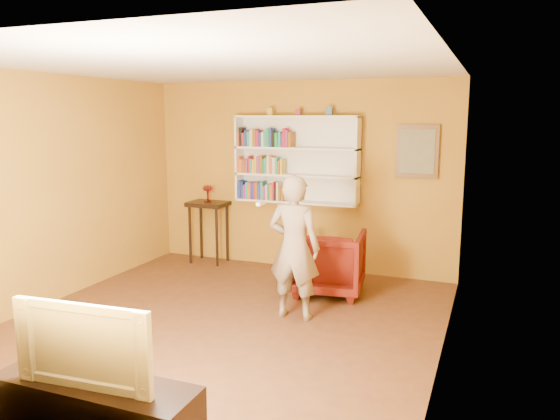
# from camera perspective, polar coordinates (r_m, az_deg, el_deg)

# --- Properties ---
(room_shell) EXTENTS (5.30, 5.80, 2.88)m
(room_shell) POSITION_cam_1_polar(r_m,az_deg,el_deg) (5.67, -6.47, -2.44)
(room_shell) COLOR #492A17
(room_shell) RESTS_ON ground
(bookshelf) EXTENTS (1.80, 0.29, 1.23)m
(bookshelf) POSITION_cam_1_polar(r_m,az_deg,el_deg) (7.77, 1.86, 5.27)
(bookshelf) COLOR white
(bookshelf) RESTS_ON room_shell
(books_row_lower) EXTENTS (0.71, 0.19, 0.27)m
(books_row_lower) POSITION_cam_1_polar(r_m,az_deg,el_deg) (7.91, -1.95, 1.99)
(books_row_lower) COLOR navy
(books_row_lower) RESTS_ON bookshelf
(books_row_middle) EXTENTS (0.69, 0.19, 0.26)m
(books_row_middle) POSITION_cam_1_polar(r_m,az_deg,el_deg) (7.87, -1.94, 4.70)
(books_row_middle) COLOR #BC5025
(books_row_middle) RESTS_ON bookshelf
(books_row_upper) EXTENTS (0.82, 0.19, 0.27)m
(books_row_upper) POSITION_cam_1_polar(r_m,az_deg,el_deg) (7.82, -1.54, 7.47)
(books_row_upper) COLOR #BC5025
(books_row_upper) RESTS_ON bookshelf
(ornament_left) EXTENTS (0.08, 0.08, 0.11)m
(ornament_left) POSITION_cam_1_polar(r_m,az_deg,el_deg) (7.83, -1.01, 10.25)
(ornament_left) COLOR gold
(ornament_left) RESTS_ON bookshelf
(ornament_centre) EXTENTS (0.07, 0.07, 0.09)m
(ornament_centre) POSITION_cam_1_polar(r_m,az_deg,el_deg) (7.68, 1.94, 10.20)
(ornament_centre) COLOR maroon
(ornament_centre) RESTS_ON bookshelf
(ornament_right) EXTENTS (0.08, 0.08, 0.12)m
(ornament_right) POSITION_cam_1_polar(r_m,az_deg,el_deg) (7.54, 5.18, 10.26)
(ornament_right) COLOR #435971
(ornament_right) RESTS_ON bookshelf
(framed_painting) EXTENTS (0.55, 0.05, 0.70)m
(framed_painting) POSITION_cam_1_polar(r_m,az_deg,el_deg) (7.42, 14.15, 5.97)
(framed_painting) COLOR #583719
(framed_painting) RESTS_ON room_shell
(console_table) EXTENTS (0.57, 0.43, 0.93)m
(console_table) POSITION_cam_1_polar(r_m,az_deg,el_deg) (8.30, -7.51, -0.25)
(console_table) COLOR black
(console_table) RESTS_ON ground
(ruby_lustre) EXTENTS (0.15, 0.16, 0.25)m
(ruby_lustre) POSITION_cam_1_polar(r_m,az_deg,el_deg) (8.25, -7.56, 2.09)
(ruby_lustre) COLOR maroon
(ruby_lustre) RESTS_ON console_table
(armchair) EXTENTS (0.96, 0.98, 0.80)m
(armchair) POSITION_cam_1_polar(r_m,az_deg,el_deg) (6.90, 5.08, -5.44)
(armchair) COLOR #440604
(armchair) RESTS_ON ground
(person) EXTENTS (0.59, 0.40, 1.59)m
(person) POSITION_cam_1_polar(r_m,az_deg,el_deg) (5.95, 1.49, -3.93)
(person) COLOR #7D6B5C
(person) RESTS_ON ground
(game_remote) EXTENTS (0.04, 0.15, 0.04)m
(game_remote) POSITION_cam_1_polar(r_m,az_deg,el_deg) (5.65, -2.03, 0.70)
(game_remote) COLOR silver
(game_remote) RESTS_ON person
(tv_cabinet) EXTENTS (1.42, 0.43, 0.51)m
(tv_cabinet) POSITION_cam_1_polar(r_m,az_deg,el_deg) (4.03, -18.61, -19.84)
(tv_cabinet) COLOR black
(tv_cabinet) RESTS_ON ground
(television) EXTENTS (0.98, 0.20, 0.56)m
(television) POSITION_cam_1_polar(r_m,az_deg,el_deg) (3.80, -19.07, -12.79)
(television) COLOR black
(television) RESTS_ON tv_cabinet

